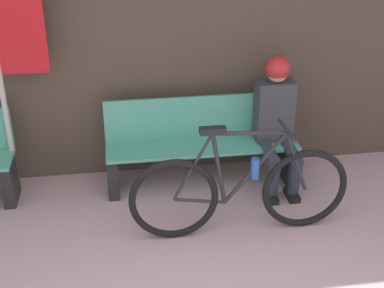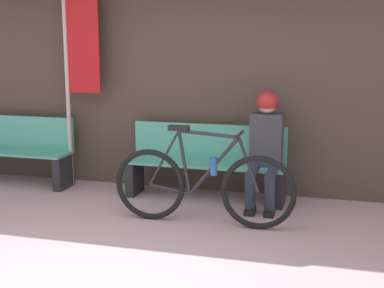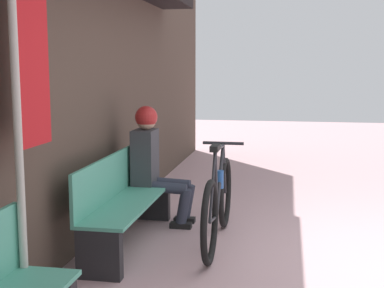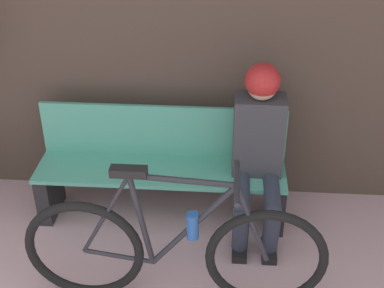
% 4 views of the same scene
% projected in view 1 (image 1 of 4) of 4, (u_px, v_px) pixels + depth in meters
% --- Properties ---
extents(storefront_wall, '(12.00, 0.56, 3.20)m').
position_uv_depth(storefront_wall, '(159.00, 0.00, 4.70)').
color(storefront_wall, '#4C3D33').
rests_on(storefront_wall, ground_plane).
extents(park_bench_near, '(1.77, 0.42, 0.82)m').
position_uv_depth(park_bench_near, '(201.00, 145.00, 4.99)').
color(park_bench_near, '#51A88E').
rests_on(park_bench_near, ground_plane).
extents(bicycle, '(1.79, 0.40, 0.96)m').
position_uv_depth(bicycle, '(241.00, 191.00, 4.26)').
color(bicycle, black).
rests_on(bicycle, ground_plane).
extents(person_seated, '(0.34, 0.62, 1.24)m').
position_uv_depth(person_seated, '(277.00, 115.00, 4.84)').
color(person_seated, '#2D3342').
rests_on(person_seated, ground_plane).
extents(banner_pole, '(0.45, 0.05, 2.25)m').
position_uv_depth(banner_pole, '(10.00, 35.00, 4.37)').
color(banner_pole, '#B7B2A8').
rests_on(banner_pole, ground_plane).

